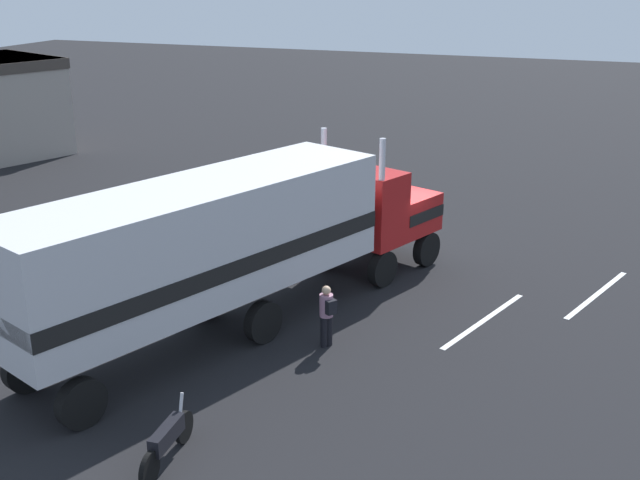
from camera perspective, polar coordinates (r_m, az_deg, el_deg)
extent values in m
plane|color=black|center=(25.85, 5.32, -1.48)|extent=(120.00, 120.00, 0.00)
cube|color=silver|center=(21.99, 11.71, -5.67)|extent=(4.22, 1.56, 0.01)
cube|color=silver|center=(24.52, 19.28, -3.71)|extent=(4.21, 1.60, 0.01)
cube|color=#B21919|center=(25.40, 5.35, 2.20)|extent=(2.59, 2.98, 1.20)
cube|color=#B21919|center=(24.04, 3.11, 2.50)|extent=(2.21, 2.84, 2.20)
cube|color=silver|center=(26.14, 6.58, 2.65)|extent=(0.84, 1.98, 1.08)
cube|color=black|center=(25.39, 5.35, 2.33)|extent=(2.60, 3.02, 0.36)
cylinder|color=silver|center=(24.15, 0.27, 4.09)|extent=(0.18, 0.18, 3.40)
cylinder|color=silver|center=(22.81, 4.42, 3.11)|extent=(0.18, 0.18, 3.40)
cube|color=silver|center=(19.55, -8.61, -0.01)|extent=(10.73, 6.25, 2.80)
cube|color=black|center=(19.69, -8.55, -1.16)|extent=(10.74, 6.28, 0.44)
cylinder|color=silver|center=(25.52, 1.37, 0.59)|extent=(1.44, 1.07, 0.64)
cylinder|color=black|center=(26.62, 3.76, 0.44)|extent=(1.13, 0.68, 1.10)
cylinder|color=black|center=(25.40, 7.66, -0.63)|extent=(1.13, 0.68, 1.10)
cylinder|color=black|center=(24.94, 0.49, -0.83)|extent=(1.13, 0.68, 1.10)
cylinder|color=black|center=(23.64, 4.50, -2.06)|extent=(1.13, 0.68, 1.10)
cylinder|color=black|center=(21.73, -8.17, -4.19)|extent=(1.13, 0.68, 1.10)
cylinder|color=black|center=(20.23, -4.10, -5.88)|extent=(1.13, 0.68, 1.10)
cylinder|color=black|center=(19.15, -20.32, -8.67)|extent=(1.13, 0.68, 1.10)
cylinder|color=black|center=(17.43, -16.77, -11.16)|extent=(1.13, 0.68, 1.10)
cylinder|color=black|center=(19.99, 0.28, -6.60)|extent=(0.18, 0.18, 0.82)
cylinder|color=black|center=(20.06, 0.64, -6.50)|extent=(0.18, 0.18, 0.82)
cylinder|color=#A5728C|center=(19.73, 0.47, -4.72)|extent=(0.34, 0.34, 0.58)
sphere|color=tan|center=(19.57, 0.47, -3.64)|extent=(0.23, 0.23, 0.23)
cube|color=black|center=(19.57, 0.81, -4.84)|extent=(0.30, 0.28, 0.36)
cylinder|color=black|center=(16.59, -9.74, -13.11)|extent=(0.67, 0.14, 0.66)
cylinder|color=black|center=(15.54, -12.15, -15.78)|extent=(0.67, 0.14, 0.66)
cube|color=black|center=(15.91, -10.96, -13.56)|extent=(1.11, 0.31, 0.36)
cylinder|color=silver|center=(16.28, -9.99, -11.95)|extent=(0.29, 0.09, 0.69)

